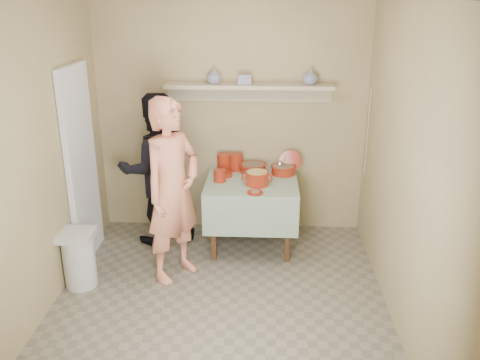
# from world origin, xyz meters

# --- Properties ---
(ground) EXTENTS (3.50, 3.50, 0.00)m
(ground) POSITION_xyz_m (0.00, 0.00, 0.00)
(ground) COLOR #756E5C
(ground) RESTS_ON ground
(tile_panel) EXTENTS (0.06, 0.70, 2.00)m
(tile_panel) POSITION_xyz_m (-1.46, 0.95, 1.00)
(tile_panel) COLOR silver
(tile_panel) RESTS_ON ground
(plate_stack_a) EXTENTS (0.15, 0.15, 0.20)m
(plate_stack_a) POSITION_xyz_m (-0.07, 1.53, 0.86)
(plate_stack_a) COLOR maroon
(plate_stack_a) RESTS_ON serving_table
(plate_stack_b) EXTENTS (0.16, 0.16, 0.19)m
(plate_stack_b) POSITION_xyz_m (0.06, 1.58, 0.86)
(plate_stack_b) COLOR maroon
(plate_stack_b) RESTS_ON serving_table
(bowl_stack) EXTENTS (0.13, 0.13, 0.13)m
(bowl_stack) POSITION_xyz_m (-0.09, 1.20, 0.83)
(bowl_stack) COLOR maroon
(bowl_stack) RESTS_ON serving_table
(empty_bowl) EXTENTS (0.15, 0.15, 0.04)m
(empty_bowl) POSITION_xyz_m (-0.04, 1.37, 0.78)
(empty_bowl) COLOR maroon
(empty_bowl) RESTS_ON serving_table
(propped_lid) EXTENTS (0.25, 0.09, 0.24)m
(propped_lid) POSITION_xyz_m (0.67, 1.56, 0.88)
(propped_lid) COLOR maroon
(propped_lid) RESTS_ON serving_table
(vase_right) EXTENTS (0.21, 0.21, 0.17)m
(vase_right) POSITION_xyz_m (0.85, 1.63, 1.81)
(vase_right) COLOR navy
(vase_right) RESTS_ON wall_shelf
(vase_left) EXTENTS (0.23, 0.23, 0.17)m
(vase_left) POSITION_xyz_m (-0.17, 1.63, 1.80)
(vase_left) COLOR navy
(vase_left) RESTS_ON wall_shelf
(ceramic_box) EXTENTS (0.16, 0.12, 0.10)m
(ceramic_box) POSITION_xyz_m (0.15, 1.61, 1.77)
(ceramic_box) COLOR navy
(ceramic_box) RESTS_ON wall_shelf
(person_cook) EXTENTS (0.72, 0.78, 1.78)m
(person_cook) POSITION_xyz_m (-0.47, 0.58, 0.89)
(person_cook) COLOR #DF8260
(person_cook) RESTS_ON ground
(person_helper) EXTENTS (1.00, 0.90, 1.67)m
(person_helper) POSITION_xyz_m (-0.79, 1.33, 0.84)
(person_helper) COLOR black
(person_helper) RESTS_ON ground
(room_shell) EXTENTS (3.04, 3.54, 2.62)m
(room_shell) POSITION_xyz_m (0.00, 0.00, 1.61)
(room_shell) COLOR tan
(room_shell) RESTS_ON ground
(serving_table) EXTENTS (0.97, 0.97, 0.76)m
(serving_table) POSITION_xyz_m (0.25, 1.28, 0.64)
(serving_table) COLOR #4C2D16
(serving_table) RESTS_ON ground
(cazuela_meat_a) EXTENTS (0.30, 0.30, 0.10)m
(cazuela_meat_a) POSITION_xyz_m (0.26, 1.51, 0.82)
(cazuela_meat_a) COLOR maroon
(cazuela_meat_a) RESTS_ON serving_table
(cazuela_meat_b) EXTENTS (0.28, 0.28, 0.10)m
(cazuela_meat_b) POSITION_xyz_m (0.59, 1.47, 0.82)
(cazuela_meat_b) COLOR maroon
(cazuela_meat_b) RESTS_ON serving_table
(ladle) EXTENTS (0.08, 0.26, 0.19)m
(ladle) POSITION_xyz_m (0.56, 1.49, 0.87)
(ladle) COLOR silver
(ladle) RESTS_ON cazuela_meat_b
(cazuela_rice) EXTENTS (0.33, 0.25, 0.14)m
(cazuela_rice) POSITION_xyz_m (0.31, 1.13, 0.85)
(cazuela_rice) COLOR maroon
(cazuela_rice) RESTS_ON serving_table
(front_plate) EXTENTS (0.16, 0.16, 0.03)m
(front_plate) POSITION_xyz_m (0.29, 0.88, 0.77)
(front_plate) COLOR maroon
(front_plate) RESTS_ON serving_table
(wall_shelf) EXTENTS (1.80, 0.25, 0.21)m
(wall_shelf) POSITION_xyz_m (0.20, 1.65, 1.67)
(wall_shelf) COLOR tan
(wall_shelf) RESTS_ON room_shell
(trash_bin) EXTENTS (0.32, 0.32, 0.56)m
(trash_bin) POSITION_xyz_m (-1.35, 0.34, 0.28)
(trash_bin) COLOR silver
(trash_bin) RESTS_ON ground
(electrical_cord) EXTENTS (0.01, 0.05, 0.90)m
(electrical_cord) POSITION_xyz_m (1.47, 1.48, 1.25)
(electrical_cord) COLOR silver
(electrical_cord) RESTS_ON wall_shelf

